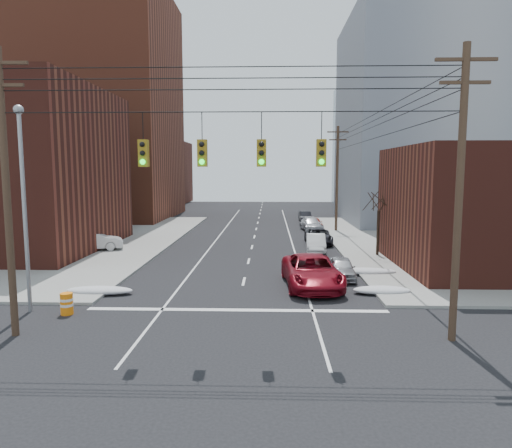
# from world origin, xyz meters

# --- Properties ---
(ground) EXTENTS (160.00, 160.00, 0.00)m
(ground) POSITION_xyz_m (0.00, 0.00, 0.00)
(ground) COLOR black
(ground) RESTS_ON ground
(building_brick_tall) EXTENTS (24.00, 20.00, 30.00)m
(building_brick_tall) POSITION_xyz_m (-24.00, 48.00, 15.00)
(building_brick_tall) COLOR brown
(building_brick_tall) RESTS_ON ground
(building_brick_far) EXTENTS (22.00, 18.00, 12.00)m
(building_brick_far) POSITION_xyz_m (-26.00, 74.00, 6.00)
(building_brick_far) COLOR #532119
(building_brick_far) RESTS_ON ground
(building_office) EXTENTS (22.00, 20.00, 25.00)m
(building_office) POSITION_xyz_m (22.00, 44.00, 12.50)
(building_office) COLOR gray
(building_office) RESTS_ON ground
(building_glass) EXTENTS (20.00, 18.00, 22.00)m
(building_glass) POSITION_xyz_m (24.00, 70.00, 11.00)
(building_glass) COLOR gray
(building_glass) RESTS_ON ground
(utility_pole_left) EXTENTS (2.20, 0.28, 11.00)m
(utility_pole_left) POSITION_xyz_m (-8.50, 3.00, 5.78)
(utility_pole_left) COLOR #473323
(utility_pole_left) RESTS_ON ground
(utility_pole_right) EXTENTS (2.20, 0.28, 11.00)m
(utility_pole_right) POSITION_xyz_m (8.50, 3.00, 5.78)
(utility_pole_right) COLOR #473323
(utility_pole_right) RESTS_ON ground
(utility_pole_far) EXTENTS (2.20, 0.28, 11.00)m
(utility_pole_far) POSITION_xyz_m (8.50, 34.00, 5.78)
(utility_pole_far) COLOR #473323
(utility_pole_far) RESTS_ON ground
(traffic_signals) EXTENTS (17.00, 0.42, 2.02)m
(traffic_signals) POSITION_xyz_m (0.10, 2.97, 7.17)
(traffic_signals) COLOR black
(traffic_signals) RESTS_ON ground
(street_light) EXTENTS (0.44, 0.44, 9.32)m
(street_light) POSITION_xyz_m (-9.50, 6.00, 5.54)
(street_light) COLOR gray
(street_light) RESTS_ON ground
(bare_tree) EXTENTS (2.09, 2.20, 4.93)m
(bare_tree) POSITION_xyz_m (9.59, 20.00, 2.32)
(bare_tree) COLOR black
(bare_tree) RESTS_ON ground
(snow_nw) EXTENTS (3.50, 1.08, 0.42)m
(snow_nw) POSITION_xyz_m (-7.40, 9.00, 0.21)
(snow_nw) COLOR silver
(snow_nw) RESTS_ON ground
(snow_ne) EXTENTS (3.00, 1.08, 0.42)m
(snow_ne) POSITION_xyz_m (7.40, 9.50, 0.21)
(snow_ne) COLOR silver
(snow_ne) RESTS_ON ground
(snow_east_far) EXTENTS (4.00, 1.08, 0.42)m
(snow_east_far) POSITION_xyz_m (7.40, 14.00, 0.21)
(snow_east_far) COLOR silver
(snow_east_far) RESTS_ON ground
(red_pickup) EXTENTS (3.32, 6.48, 1.75)m
(red_pickup) POSITION_xyz_m (3.85, 10.92, 0.88)
(red_pickup) COLOR maroon
(red_pickup) RESTS_ON ground
(parked_car_a) EXTENTS (1.68, 3.79, 1.26)m
(parked_car_a) POSITION_xyz_m (5.84, 12.98, 0.63)
(parked_car_a) COLOR #A6A7AB
(parked_car_a) RESTS_ON ground
(parked_car_b) EXTENTS (1.72, 4.29, 1.39)m
(parked_car_b) POSITION_xyz_m (5.19, 22.06, 0.69)
(parked_car_b) COLOR silver
(parked_car_b) RESTS_ON ground
(parked_car_c) EXTENTS (2.36, 4.93, 1.36)m
(parked_car_c) POSITION_xyz_m (5.79, 25.89, 0.68)
(parked_car_c) COLOR black
(parked_car_c) RESTS_ON ground
(parked_car_d) EXTENTS (2.52, 4.94, 1.37)m
(parked_car_d) POSITION_xyz_m (5.96, 34.74, 0.69)
(parked_car_d) COLOR #B4B4B9
(parked_car_d) RESTS_ON ground
(parked_car_e) EXTENTS (1.97, 3.98, 1.30)m
(parked_car_e) POSITION_xyz_m (6.40, 36.18, 0.65)
(parked_car_e) COLOR maroon
(parked_car_e) RESTS_ON ground
(parked_car_f) EXTENTS (1.53, 3.97, 1.29)m
(parked_car_f) POSITION_xyz_m (5.95, 43.44, 0.64)
(parked_car_f) COLOR black
(parked_car_f) RESTS_ON ground
(lot_car_a) EXTENTS (4.74, 2.88, 1.48)m
(lot_car_a) POSITION_xyz_m (-12.50, 21.32, 0.89)
(lot_car_a) COLOR silver
(lot_car_a) RESTS_ON sidewalk_nw
(lot_car_b) EXTENTS (5.59, 3.62, 1.43)m
(lot_car_b) POSITION_xyz_m (-14.94, 29.59, 0.87)
(lot_car_b) COLOR #9E9FA2
(lot_car_b) RESTS_ON sidewalk_nw
(lot_car_c) EXTENTS (4.85, 3.02, 1.31)m
(lot_car_c) POSITION_xyz_m (-16.16, 23.94, 0.81)
(lot_car_c) COLOR black
(lot_car_c) RESTS_ON sidewalk_nw
(lot_car_d) EXTENTS (4.40, 2.56, 1.41)m
(lot_car_d) POSITION_xyz_m (-16.14, 29.58, 0.85)
(lot_car_d) COLOR #B0AFB4
(lot_car_d) RESTS_ON sidewalk_nw
(construction_barrel) EXTENTS (0.65, 0.65, 0.98)m
(construction_barrel) POSITION_xyz_m (-7.63, 5.65, 0.51)
(construction_barrel) COLOR orange
(construction_barrel) RESTS_ON ground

